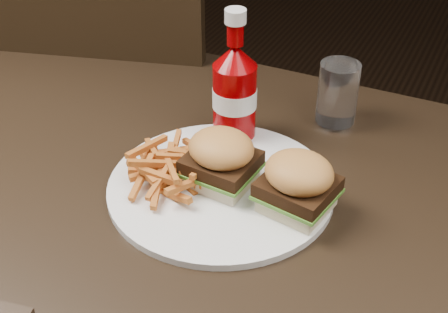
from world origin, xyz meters
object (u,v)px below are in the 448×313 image
at_px(ketchup_bottle, 235,105).
at_px(tumbler, 338,93).
at_px(plate, 221,187).
at_px(dining_table, 164,196).
at_px(chair_far, 136,134).

xyz_separation_m(ketchup_bottle, tumbler, (0.13, 0.11, -0.01)).
height_order(plate, ketchup_bottle, ketchup_bottle).
height_order(dining_table, chair_far, dining_table).
distance_m(plate, ketchup_bottle, 0.14).
relative_size(chair_far, ketchup_bottle, 3.58).
bearing_deg(plate, dining_table, -162.42).
xyz_separation_m(plate, tumbler, (0.09, 0.24, 0.05)).
height_order(dining_table, plate, plate).
distance_m(ketchup_bottle, tumbler, 0.17).
distance_m(chair_far, plate, 0.74).
height_order(plate, tumbler, tumbler).
distance_m(dining_table, chair_far, 0.70).
xyz_separation_m(dining_table, tumbler, (0.17, 0.26, 0.08)).
bearing_deg(tumbler, ketchup_bottle, -138.41).
height_order(chair_far, plate, plate).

